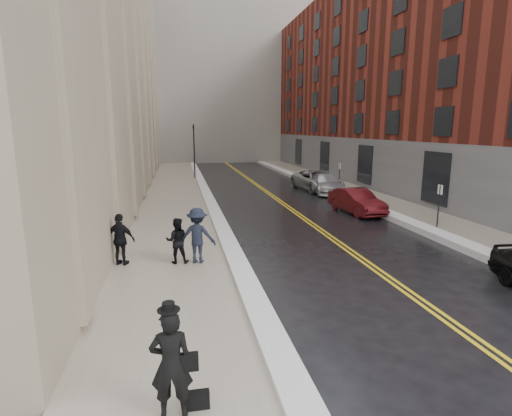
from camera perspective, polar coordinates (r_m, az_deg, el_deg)
name	(u,v)px	position (r m, az deg, el deg)	size (l,w,h in m)	color
ground	(353,326)	(10.62, 13.75, -16.06)	(160.00, 160.00, 0.00)	black
sidewalk_left	(174,207)	(24.97, -11.67, 0.13)	(4.00, 64.00, 0.15)	gray
sidewalk_right	(377,200)	(28.21, 16.90, 1.15)	(3.00, 64.00, 0.15)	gray
lane_stripe_a	(282,204)	(25.82, 3.78, 0.54)	(0.12, 64.00, 0.01)	gold
lane_stripe_b	(286,204)	(25.88, 4.30, 0.56)	(0.12, 64.00, 0.01)	gold
snow_ridge_left	(211,205)	(25.03, -6.41, 0.45)	(0.70, 60.80, 0.26)	white
snow_ridge_right	(351,200)	(27.39, 13.49, 1.19)	(0.85, 60.80, 0.30)	white
building_right	(436,78)	(38.45, 24.38, 16.60)	(14.00, 50.00, 18.00)	maroon
tower_far_right	(276,31)	(78.58, 2.83, 23.96)	(22.00, 18.00, 44.00)	slate
traffic_signal	(194,147)	(38.58, -8.84, 8.62)	(0.18, 0.15, 5.20)	black
parking_sign_near	(439,203)	(20.72, 24.68, 0.64)	(0.06, 0.35, 2.23)	black
parking_sign_far	(339,175)	(31.14, 11.82, 4.70)	(0.06, 0.35, 2.23)	black
car_maroon	(356,201)	(23.64, 14.16, 0.94)	(1.49, 4.27, 1.41)	#4D0D12
car_silver_near	(326,183)	(30.75, 9.93, 3.50)	(2.03, 5.00, 1.45)	#B6B8BE
car_silver_far	(317,180)	(31.85, 8.76, 3.91)	(2.59, 5.62, 1.56)	#9B9EA3
pedestrian_main	(171,364)	(7.05, -12.03, -21.00)	(0.69, 0.45, 1.88)	black
pedestrian_a	(177,241)	(14.30, -11.22, -4.59)	(0.79, 0.61, 1.62)	black
pedestrian_b	(197,235)	(14.18, -8.36, -3.91)	(1.27, 0.73, 1.96)	black
pedestrian_c	(121,240)	(14.58, -18.77, -4.29)	(1.06, 0.44, 1.81)	black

